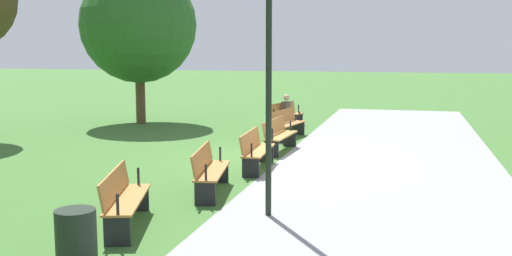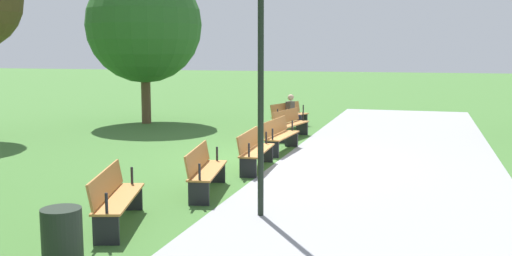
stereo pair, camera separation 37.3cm
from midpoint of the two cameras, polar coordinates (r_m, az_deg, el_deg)
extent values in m
plane|color=#3D6B2D|center=(14.65, 0.87, -3.16)|extent=(120.00, 120.00, 0.00)
cube|color=#939399|center=(14.25, 12.07, -3.63)|extent=(26.64, 5.34, 0.01)
cube|color=#B27538|center=(20.58, 2.45, 1.24)|extent=(1.98, 0.99, 0.04)
cube|color=#B27538|center=(20.65, 1.97, 1.94)|extent=(1.88, 0.67, 0.40)
cube|color=black|center=(21.39, 3.65, 0.85)|extent=(0.17, 0.38, 0.43)
cylinder|color=black|center=(21.34, 3.70, 1.90)|extent=(0.06, 0.06, 0.30)
cube|color=black|center=(19.82, 1.16, 0.32)|extent=(0.17, 0.38, 0.43)
cylinder|color=black|center=(19.77, 1.21, 1.45)|extent=(0.06, 0.06, 0.30)
cube|color=#B27538|center=(18.16, 2.63, 0.37)|extent=(1.98, 0.78, 0.04)
cube|color=#B27538|center=(18.20, 2.06, 1.16)|extent=(1.92, 0.45, 0.40)
cube|color=black|center=(19.02, 3.68, -0.01)|extent=(0.13, 0.38, 0.43)
cylinder|color=black|center=(18.97, 3.74, 1.17)|extent=(0.05, 0.05, 0.30)
cube|color=black|center=(17.36, 1.48, -0.73)|extent=(0.13, 0.38, 0.43)
cylinder|color=black|center=(17.30, 1.55, 0.56)|extent=(0.05, 0.05, 0.30)
cube|color=#B27538|center=(15.75, 1.81, -0.74)|extent=(1.96, 0.55, 0.04)
cube|color=#B27538|center=(15.77, 1.12, 0.16)|extent=(1.94, 0.22, 0.40)
cube|color=black|center=(16.65, 2.69, -1.10)|extent=(0.08, 0.38, 0.43)
cylinder|color=black|center=(16.59, 2.77, 0.24)|extent=(0.05, 0.05, 0.30)
cube|color=black|center=(14.93, 0.82, -2.11)|extent=(0.08, 0.38, 0.43)
cylinder|color=black|center=(14.86, 0.90, -0.62)|extent=(0.05, 0.05, 0.30)
cube|color=#B27538|center=(13.42, -0.53, -2.22)|extent=(1.96, 0.55, 0.04)
cube|color=#B27538|center=(13.42, -1.37, -1.17)|extent=(1.94, 0.22, 0.40)
cube|color=black|center=(14.33, 0.22, -2.53)|extent=(0.08, 0.38, 0.43)
cylinder|color=black|center=(14.26, 0.30, -0.97)|extent=(0.05, 0.05, 0.30)
cube|color=black|center=(12.59, -1.38, -3.96)|extent=(0.08, 0.38, 0.43)
cylinder|color=black|center=(12.51, -1.30, -2.20)|extent=(0.05, 0.05, 0.30)
cube|color=#B27538|center=(11.24, -5.24, -4.20)|extent=(1.98, 0.78, 0.04)
cube|color=#B27538|center=(11.22, -6.26, -2.97)|extent=(1.92, 0.45, 0.40)
cube|color=black|center=(12.16, -4.50, -4.40)|extent=(0.13, 0.38, 0.43)
cylinder|color=black|center=(12.08, -4.43, -2.57)|extent=(0.05, 0.05, 0.30)
cube|color=black|center=(10.42, -6.07, -6.48)|extent=(0.13, 0.38, 0.43)
cylinder|color=black|center=(10.32, -5.99, -4.36)|extent=(0.05, 0.05, 0.30)
cube|color=#B27538|center=(9.36, -13.60, -6.81)|extent=(1.98, 0.99, 0.04)
cube|color=#B27538|center=(9.35, -14.86, -5.35)|extent=(1.88, 0.67, 0.40)
cube|color=black|center=(10.28, -12.58, -6.81)|extent=(0.17, 0.38, 0.43)
cylinder|color=black|center=(10.19, -12.53, -4.66)|extent=(0.06, 0.06, 0.30)
cube|color=black|center=(8.57, -14.74, -9.83)|extent=(0.17, 0.38, 0.43)
cylinder|color=black|center=(8.46, -14.70, -7.28)|extent=(0.06, 0.06, 0.30)
cube|color=#4C4238|center=(20.57, 2.43, 1.95)|extent=(0.36, 0.29, 0.50)
sphere|color=tan|center=(20.53, 2.49, 3.03)|extent=(0.22, 0.22, 0.22)
cylinder|color=#23232D|center=(20.59, 2.99, 1.19)|extent=(0.23, 0.38, 0.13)
cylinder|color=#23232D|center=(20.53, 3.42, 0.57)|extent=(0.14, 0.14, 0.43)
cylinder|color=#23232D|center=(20.44, 2.74, 1.14)|extent=(0.23, 0.38, 0.13)
cylinder|color=#23232D|center=(20.38, 3.18, 0.51)|extent=(0.14, 0.14, 0.43)
cylinder|color=brown|center=(22.22, -11.78, 3.36)|extent=(0.35, 0.35, 2.28)
sphere|color=#285B23|center=(22.18, -11.96, 9.90)|extent=(4.28, 4.28, 4.28)
cylinder|color=black|center=(9.48, 0.13, 3.31)|extent=(0.10, 0.10, 4.07)
cylinder|color=black|center=(7.68, -18.62, -10.55)|extent=(0.50, 0.50, 0.81)
camera|label=1|loc=(0.19, -90.73, -0.10)|focal=40.66mm
camera|label=2|loc=(0.19, 89.27, 0.10)|focal=40.66mm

